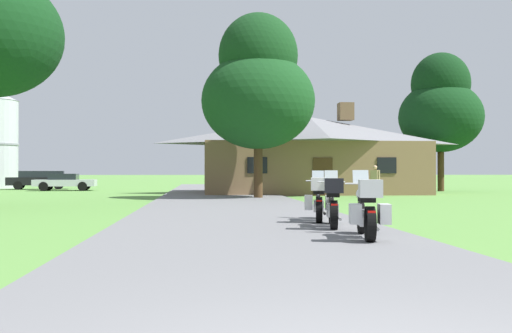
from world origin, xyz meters
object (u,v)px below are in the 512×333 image
at_px(parked_silver_sedan_far_left, 65,182).
at_px(bystander_tan_shirt_near_lodge, 375,179).
at_px(motorcycle_yellow_second_in_row, 333,203).
at_px(motorcycle_blue_farthest_in_row, 319,200).
at_px(parked_black_suv_far_left, 40,179).
at_px(tree_by_lodge_front, 258,88).
at_px(tree_right_of_lodge, 441,107).
at_px(motorcycle_white_nearest_to_camera, 367,210).

bearing_deg(parked_silver_sedan_far_left, bystander_tan_shirt_near_lodge, -127.92).
bearing_deg(bystander_tan_shirt_near_lodge, motorcycle_yellow_second_in_row, -64.74).
bearing_deg(motorcycle_blue_farthest_in_row, parked_black_suv_far_left, 126.06).
distance_m(motorcycle_yellow_second_in_row, bystander_tan_shirt_near_lodge, 17.73).
bearing_deg(motorcycle_yellow_second_in_row, tree_by_lodge_front, 100.99).
bearing_deg(tree_by_lodge_front, motorcycle_blue_farthest_in_row, -89.05).
bearing_deg(tree_by_lodge_front, tree_right_of_lodge, 37.28).
xyz_separation_m(motorcycle_white_nearest_to_camera, tree_by_lodge_front, (-0.35, 18.10, 4.88)).
distance_m(motorcycle_yellow_second_in_row, tree_right_of_lodge, 29.75).
bearing_deg(motorcycle_white_nearest_to_camera, motorcycle_yellow_second_in_row, 101.64).
distance_m(motorcycle_white_nearest_to_camera, bystander_tan_shirt_near_lodge, 19.96).
xyz_separation_m(motorcycle_blue_farthest_in_row, bystander_tan_shirt_near_lodge, (5.95, 15.05, 0.32)).
relative_size(motorcycle_blue_farthest_in_row, tree_right_of_lodge, 0.22).
bearing_deg(tree_right_of_lodge, tree_by_lodge_front, -142.72).
relative_size(motorcycle_yellow_second_in_row, tree_right_of_lodge, 0.22).
bearing_deg(parked_black_suv_far_left, motorcycle_blue_farthest_in_row, -164.40).
bearing_deg(parked_silver_sedan_far_left, tree_by_lodge_front, -141.36).
relative_size(tree_right_of_lodge, parked_black_suv_far_left, 1.97).
bearing_deg(motorcycle_white_nearest_to_camera, parked_silver_sedan_far_left, 120.66).
xyz_separation_m(tree_right_of_lodge, parked_black_suv_far_left, (-28.69, 7.03, -5.01)).
xyz_separation_m(bystander_tan_shirt_near_lodge, parked_silver_sedan_far_left, (-18.62, 12.84, -0.29)).
relative_size(motorcycle_yellow_second_in_row, bystander_tan_shirt_near_lodge, 1.24).
xyz_separation_m(motorcycle_yellow_second_in_row, parked_silver_sedan_far_left, (-12.67, 29.53, 0.02)).
height_order(motorcycle_blue_farthest_in_row, tree_by_lodge_front, tree_by_lodge_front).
xyz_separation_m(motorcycle_white_nearest_to_camera, tree_right_of_lodge, (13.26, 28.46, 5.18)).
relative_size(tree_right_of_lodge, parked_silver_sedan_far_left, 2.22).
xyz_separation_m(bystander_tan_shirt_near_lodge, parked_black_suv_far_left, (-21.27, 16.40, -0.15)).
distance_m(motorcycle_white_nearest_to_camera, motorcycle_yellow_second_in_row, 2.39).
distance_m(bystander_tan_shirt_near_lodge, tree_by_lodge_front, 7.75).
height_order(motorcycle_blue_farthest_in_row, bystander_tan_shirt_near_lodge, bystander_tan_shirt_near_lodge).
bearing_deg(motorcycle_white_nearest_to_camera, tree_by_lodge_front, 99.94).
height_order(motorcycle_yellow_second_in_row, parked_black_suv_far_left, parked_black_suv_far_left).
bearing_deg(tree_right_of_lodge, parked_silver_sedan_far_left, 172.42).
xyz_separation_m(motorcycle_blue_farthest_in_row, tree_by_lodge_front, (-0.23, 14.07, 4.88)).
xyz_separation_m(tree_right_of_lodge, parked_silver_sedan_far_left, (-26.04, 3.46, -5.15)).
bearing_deg(tree_right_of_lodge, motorcycle_blue_farthest_in_row, -118.71).
bearing_deg(tree_right_of_lodge, bystander_tan_shirt_near_lodge, -128.37).
distance_m(motorcycle_blue_farthest_in_row, tree_right_of_lodge, 28.33).
bearing_deg(parked_silver_sedan_far_left, parked_black_suv_far_left, 33.32).
distance_m(motorcycle_white_nearest_to_camera, motorcycle_blue_farthest_in_row, 4.03).
bearing_deg(motorcycle_yellow_second_in_row, parked_black_suv_far_left, 124.98).
bearing_deg(parked_black_suv_far_left, parked_silver_sedan_far_left, -153.72).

